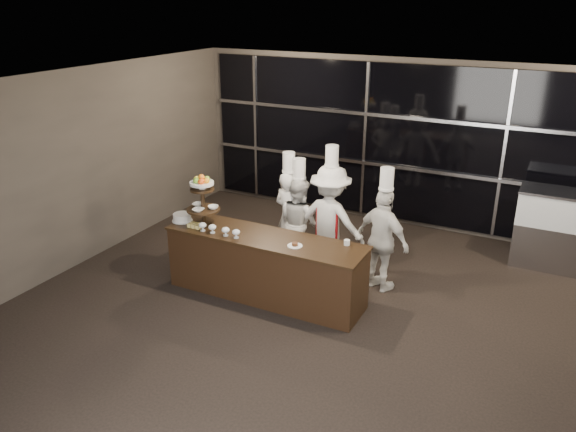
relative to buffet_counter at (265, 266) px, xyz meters
The scene contains 14 objects.
room 2.23m from the buffet_counter, 46.75° to the right, with size 10.00×10.00×10.00m.
window_wall 3.89m from the buffet_counter, 68.77° to the left, with size 8.60×0.10×2.80m.
buffet_counter is the anchor object (origin of this frame).
display_stand 1.33m from the buffet_counter, behind, with size 0.48×0.48×0.74m.
compotes 0.83m from the buffet_counter, 159.73° to the right, with size 0.66×0.11×0.12m.
layer_cake 1.44m from the buffet_counter, behind, with size 0.30×0.30×0.11m.
pastry_squares 1.15m from the buffet_counter, behind, with size 0.19×0.13×0.05m.
small_plate 0.70m from the buffet_counter, 11.20° to the right, with size 0.20×0.20×0.05m.
chef_cup 1.22m from the buffet_counter, 12.86° to the left, with size 0.08×0.08×0.07m, color white.
display_case 4.62m from the buffet_counter, 38.22° to the left, with size 1.41×0.61×1.24m.
chef_a 1.22m from the buffet_counter, 100.90° to the left, with size 0.63×0.50×1.80m.
chef_b 1.14m from the buffet_counter, 91.29° to the left, with size 0.87×0.80×1.73m.
chef_c 1.26m from the buffet_counter, 65.32° to the left, with size 1.14×0.71×2.00m.
chef_d 1.69m from the buffet_counter, 34.78° to the left, with size 0.97×0.69×1.83m.
Camera 1 is at (2.10, -4.64, 3.99)m, focal length 35.00 mm.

